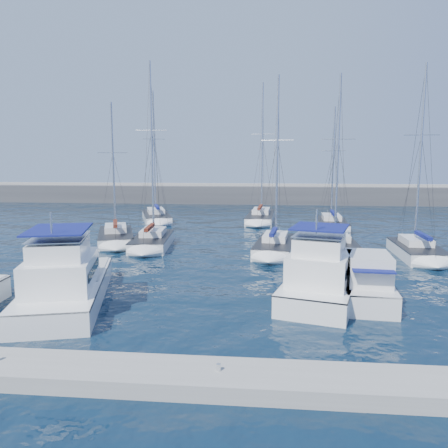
# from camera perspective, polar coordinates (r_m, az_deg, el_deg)

# --- Properties ---
(ground) EXTENTS (220.00, 220.00, 0.00)m
(ground) POSITION_cam_1_polar(r_m,az_deg,el_deg) (26.15, 1.92, -8.77)
(ground) COLOR black
(ground) RESTS_ON ground
(breakwater) EXTENTS (160.00, 6.00, 4.45)m
(breakwater) POSITION_cam_1_polar(r_m,az_deg,el_deg) (77.22, 4.34, 3.52)
(breakwater) COLOR #424244
(breakwater) RESTS_ON ground
(dock) EXTENTS (40.00, 2.20, 0.60)m
(dock) POSITION_cam_1_polar(r_m,az_deg,el_deg) (15.87, -0.71, -19.57)
(dock) COLOR gray
(dock) RESTS_ON ground
(dock_cleat_centre) EXTENTS (0.16, 0.16, 0.25)m
(dock_cleat_centre) POSITION_cam_1_polar(r_m,az_deg,el_deg) (15.67, -0.71, -18.20)
(dock_cleat_centre) COLOR silver
(dock_cleat_centre) RESTS_ON dock
(motor_yacht_port_inner) EXTENTS (6.35, 11.13, 4.69)m
(motor_yacht_port_inner) POSITION_cam_1_polar(r_m,az_deg,el_deg) (25.05, -19.98, -7.37)
(motor_yacht_port_inner) COLOR white
(motor_yacht_port_inner) RESTS_ON ground
(motor_yacht_stbd_inner) EXTENTS (5.62, 8.58, 4.69)m
(motor_yacht_stbd_inner) POSITION_cam_1_polar(r_m,az_deg,el_deg) (24.64, 12.47, -7.31)
(motor_yacht_stbd_inner) COLOR white
(motor_yacht_stbd_inner) RESTS_ON ground
(motor_yacht_stbd_outer) EXTENTS (3.09, 6.42, 3.20)m
(motor_yacht_stbd_outer) POSITION_cam_1_polar(r_m,az_deg,el_deg) (25.28, 18.07, -7.58)
(motor_yacht_stbd_outer) COLOR silver
(motor_yacht_stbd_outer) RESTS_ON ground
(sailboat_mid_a) EXTENTS (5.65, 8.87, 13.27)m
(sailboat_mid_a) POSITION_cam_1_polar(r_m,az_deg,el_deg) (42.34, -13.95, -1.61)
(sailboat_mid_a) COLOR silver
(sailboat_mid_a) RESTS_ON ground
(sailboat_mid_b) EXTENTS (3.74, 7.93, 16.43)m
(sailboat_mid_b) POSITION_cam_1_polar(r_m,az_deg,el_deg) (39.43, -9.31, -2.14)
(sailboat_mid_b) COLOR silver
(sailboat_mid_b) RESTS_ON ground
(sailboat_mid_c) EXTENTS (3.83, 7.95, 14.84)m
(sailboat_mid_c) POSITION_cam_1_polar(r_m,az_deg,el_deg) (36.80, 6.64, -2.87)
(sailboat_mid_c) COLOR white
(sailboat_mid_c) RESTS_ON ground
(sailboat_mid_d) EXTENTS (3.29, 8.73, 15.04)m
(sailboat_mid_d) POSITION_cam_1_polar(r_m,az_deg,el_deg) (38.06, 14.39, -2.73)
(sailboat_mid_d) COLOR silver
(sailboat_mid_d) RESTS_ON ground
(sailboat_mid_e) EXTENTS (3.25, 7.36, 15.42)m
(sailboat_mid_e) POSITION_cam_1_polar(r_m,az_deg,el_deg) (38.06, 23.89, -3.16)
(sailboat_mid_e) COLOR white
(sailboat_mid_e) RESTS_ON ground
(sailboat_back_a) EXTENTS (5.76, 9.33, 16.38)m
(sailboat_back_a) POSITION_cam_1_polar(r_m,az_deg,el_deg) (55.55, -8.84, 0.95)
(sailboat_back_a) COLOR white
(sailboat_back_a) RESTS_ON ground
(sailboat_back_b) EXTENTS (3.72, 9.99, 17.36)m
(sailboat_back_b) POSITION_cam_1_polar(r_m,az_deg,el_deg) (54.89, 4.83, 0.92)
(sailboat_back_b) COLOR white
(sailboat_back_b) RESTS_ON ground
(sailboat_back_c) EXTENTS (3.40, 8.28, 13.80)m
(sailboat_back_c) POSITION_cam_1_polar(r_m,az_deg,el_deg) (50.43, 13.86, 0.00)
(sailboat_back_c) COLOR silver
(sailboat_back_c) RESTS_ON ground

